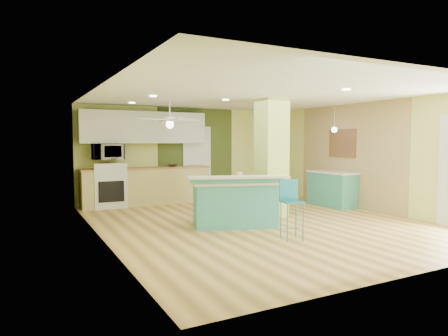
{
  "coord_description": "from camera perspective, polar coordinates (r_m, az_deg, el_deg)",
  "views": [
    {
      "loc": [
        -4.21,
        -6.62,
        1.63
      ],
      "look_at": [
        -0.55,
        0.4,
        1.07
      ],
      "focal_mm": 32.0,
      "sensor_mm": 36.0,
      "label": 1
    }
  ],
  "objects": [
    {
      "name": "microwave",
      "position": [
        10.01,
        -16.26,
        2.25
      ],
      "size": [
        0.7,
        0.48,
        0.39
      ],
      "primitive_type": "imported",
      "color": "silver",
      "rests_on": "wall_back"
    },
    {
      "name": "ceiling_fan",
      "position": [
        9.17,
        -7.75,
        6.78
      ],
      "size": [
        1.41,
        1.41,
        0.61
      ],
      "color": "white",
      "rests_on": "ceiling"
    },
    {
      "name": "peninsula",
      "position": [
        7.58,
        1.58,
        -4.91
      ],
      "size": [
        1.94,
        1.46,
        0.98
      ],
      "rotation": [
        0.0,
        0.0,
        -0.31
      ],
      "color": "teal",
      "rests_on": "floor"
    },
    {
      "name": "olive_accent",
      "position": [
        11.03,
        -3.97,
        2.03
      ],
      "size": [
        2.2,
        0.02,
        2.5
      ],
      "primitive_type": "cube",
      "color": "#415120",
      "rests_on": "floor"
    },
    {
      "name": "wall_front",
      "position": [
        5.25,
        25.92,
        -0.53
      ],
      "size": [
        6.0,
        0.01,
        2.5
      ],
      "primitive_type": "cube",
      "color": "#D3DC76",
      "rests_on": "floor"
    },
    {
      "name": "bar_stool",
      "position": [
        6.67,
        9.48,
        -4.44
      ],
      "size": [
        0.39,
        0.39,
        0.98
      ],
      "rotation": [
        0.0,
        0.0,
        -0.23
      ],
      "color": "#1D6E85",
      "rests_on": "floor"
    },
    {
      "name": "wall_right",
      "position": [
        9.79,
        19.93,
        1.55
      ],
      "size": [
        0.01,
        7.0,
        2.5
      ],
      "primitive_type": "cube",
      "color": "#D3DC76",
      "rests_on": "floor"
    },
    {
      "name": "wood_panel",
      "position": [
        10.2,
        17.38,
        1.69
      ],
      "size": [
        0.02,
        3.4,
        2.5
      ],
      "primitive_type": "cube",
      "color": "#9A7E58",
      "rests_on": "floor"
    },
    {
      "name": "interior_door",
      "position": [
        11.02,
        -3.9,
        0.72
      ],
      "size": [
        0.82,
        0.05,
        2.0
      ],
      "primitive_type": "cube",
      "color": "white",
      "rests_on": "floor"
    },
    {
      "name": "wall_back",
      "position": [
        10.97,
        -4.96,
        2.01
      ],
      "size": [
        6.0,
        0.01,
        2.5
      ],
      "primitive_type": "cube",
      "color": "#D3DC76",
      "rests_on": "floor"
    },
    {
      "name": "pendant_lamp",
      "position": [
        10.07,
        15.48,
        5.32
      ],
      "size": [
        0.14,
        0.14,
        0.69
      ],
      "color": "white",
      "rests_on": "ceiling"
    },
    {
      "name": "side_counter",
      "position": [
        10.24,
        15.14,
        -2.87
      ],
      "size": [
        0.56,
        1.32,
        0.85
      ],
      "color": "teal",
      "rests_on": "floor"
    },
    {
      "name": "upper_cabinets",
      "position": [
        10.36,
        -11.27,
        5.71
      ],
      "size": [
        3.2,
        0.34,
        0.8
      ],
      "primitive_type": "cube",
      "color": "silver",
      "rests_on": "wall_back"
    },
    {
      "name": "kitchen_run",
      "position": [
        10.3,
        -10.97,
        -2.52
      ],
      "size": [
        3.25,
        0.63,
        0.94
      ],
      "color": "tan",
      "rests_on": "floor"
    },
    {
      "name": "fruit_bowl",
      "position": [
        10.42,
        -7.39,
        0.36
      ],
      "size": [
        0.34,
        0.34,
        0.07
      ],
      "primitive_type": "imported",
      "rotation": [
        0.0,
        0.0,
        -0.33
      ],
      "color": "#372716",
      "rests_on": "kitchen_run"
    },
    {
      "name": "stove",
      "position": [
        10.07,
        -16.15,
        -2.82
      ],
      "size": [
        0.76,
        0.66,
        1.08
      ],
      "color": "silver",
      "rests_on": "floor"
    },
    {
      "name": "wall_decor",
      "position": [
        10.32,
        16.54,
        3.4
      ],
      "size": [
        0.03,
        0.9,
        0.7
      ],
      "primitive_type": "cube",
      "color": "brown",
      "rests_on": "wood_panel"
    },
    {
      "name": "ceiling",
      "position": [
        7.89,
        4.97,
        10.37
      ],
      "size": [
        6.0,
        7.0,
        0.01
      ],
      "primitive_type": "cube",
      "color": "white",
      "rests_on": "wall_back"
    },
    {
      "name": "column",
      "position": [
        8.62,
        6.78,
        1.46
      ],
      "size": [
        0.55,
        0.55,
        2.5
      ],
      "primitive_type": "cube",
      "color": "#B9D462",
      "rests_on": "floor"
    },
    {
      "name": "floor",
      "position": [
        8.01,
        4.86,
        -7.78
      ],
      "size": [
        6.0,
        7.0,
        0.01
      ],
      "primitive_type": "cube",
      "color": "olive",
      "rests_on": "ground"
    },
    {
      "name": "wall_left",
      "position": [
        6.73,
        -17.2,
        0.61
      ],
      "size": [
        0.01,
        7.0,
        2.5
      ],
      "primitive_type": "cube",
      "color": "#D3DC76",
      "rests_on": "floor"
    },
    {
      "name": "canister",
      "position": [
        7.6,
        2.16,
        -1.23
      ],
      "size": [
        0.13,
        0.13,
        0.17
      ],
      "primitive_type": "cylinder",
      "color": "gold",
      "rests_on": "peninsula"
    }
  ]
}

